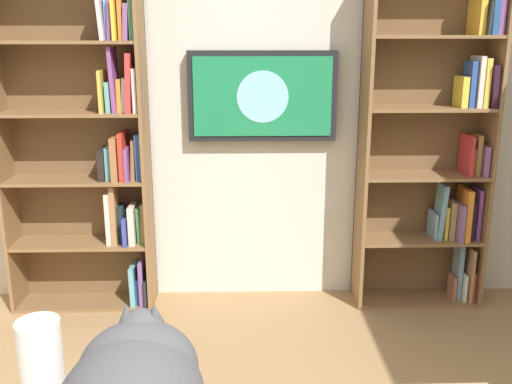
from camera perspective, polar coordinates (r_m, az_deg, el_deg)
The scene contains 5 objects.
wall_back at distance 3.71m, azimuth -0.53°, elevation 9.54°, with size 4.52×0.06×2.70m, color beige.
bookshelf_left at distance 3.80m, azimuth 17.94°, elevation 4.82°, with size 0.81×0.28×2.16m.
bookshelf_right at distance 3.70m, azimuth -16.06°, elevation 4.28°, with size 0.90×0.28×2.12m.
wall_mounted_tv at distance 3.63m, azimuth 0.65°, elevation 9.57°, with size 0.93×0.07×0.56m.
paper_towel_roll at distance 1.62m, azimuth -20.64°, elevation -16.39°, with size 0.11×0.11×0.28m, color white.
Camera 1 is at (0.07, 1.46, 1.71)m, focal length 39.91 mm.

